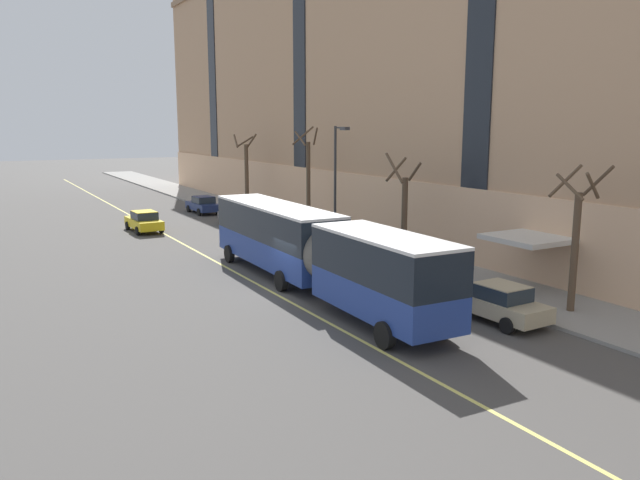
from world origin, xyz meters
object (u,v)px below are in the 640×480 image
(taxi_cab, at_px, (144,221))
(street_tree_near_corner, at_px, (576,237))
(parked_car_darkgray_3, at_px, (238,216))
(fire_hydrant, at_px, (253,216))
(city_bus, at_px, (311,247))
(street_tree_far_uptown, at_px, (308,180))
(street_lamp, at_px, (337,175))
(street_tree_far_downtown, at_px, (246,173))
(parked_car_navy_0, at_px, (203,205))
(parked_car_green_5, at_px, (292,233))
(parked_car_green_1, at_px, (344,250))
(parked_car_champagne_4, at_px, (498,302))
(street_tree_mid_block, at_px, (404,209))

(taxi_cab, distance_m, street_tree_near_corner, 31.44)
(parked_car_darkgray_3, height_order, fire_hydrant, parked_car_darkgray_3)
(city_bus, bearing_deg, street_tree_far_uptown, 62.30)
(taxi_cab, relative_size, street_lamp, 0.59)
(city_bus, height_order, street_tree_near_corner, street_tree_near_corner)
(taxi_cab, bearing_deg, street_tree_far_downtown, 26.84)
(parked_car_navy_0, bearing_deg, taxi_cab, -133.90)
(parked_car_darkgray_3, relative_size, parked_car_green_5, 1.01)
(city_bus, distance_m, street_tree_near_corner, 11.56)
(parked_car_green_1, distance_m, street_tree_far_uptown, 11.23)
(street_tree_near_corner, bearing_deg, street_lamp, 95.45)
(city_bus, bearing_deg, street_lamp, 52.43)
(parked_car_green_5, distance_m, taxi_cab, 12.43)
(parked_car_champagne_4, bearing_deg, street_tree_near_corner, -12.72)
(parked_car_champagne_4, bearing_deg, parked_car_green_1, 89.29)
(street_tree_far_downtown, bearing_deg, street_tree_far_uptown, -89.98)
(street_tree_far_uptown, relative_size, street_lamp, 1.00)
(parked_car_green_1, height_order, parked_car_champagne_4, same)
(fire_hydrant, bearing_deg, street_tree_far_uptown, -75.99)
(parked_car_champagne_4, bearing_deg, city_bus, 119.52)
(street_tree_far_uptown, bearing_deg, parked_car_navy_0, 103.99)
(parked_car_darkgray_3, distance_m, street_lamp, 12.74)
(parked_car_green_1, relative_size, street_tree_near_corner, 0.69)
(parked_car_green_1, xyz_separation_m, street_tree_near_corner, (3.27, -12.92, 2.49))
(street_tree_near_corner, distance_m, fire_hydrant, 29.96)
(parked_car_navy_0, bearing_deg, street_tree_near_corner, -84.66)
(parked_car_darkgray_3, xyz_separation_m, street_lamp, (1.83, -11.97, 3.97))
(parked_car_champagne_4, distance_m, street_tree_near_corner, 4.30)
(city_bus, distance_m, parked_car_navy_0, 28.75)
(parked_car_darkgray_3, xyz_separation_m, taxi_cab, (-7.11, 1.01, -0.00))
(street_tree_near_corner, distance_m, street_lamp, 16.68)
(street_tree_mid_block, bearing_deg, parked_car_darkgray_3, 101.18)
(city_bus, bearing_deg, parked_car_green_5, 67.74)
(parked_car_navy_0, relative_size, parked_car_darkgray_3, 0.99)
(parked_car_green_5, relative_size, street_tree_mid_block, 0.72)
(parked_car_darkgray_3, xyz_separation_m, street_tree_near_corner, (3.41, -28.51, 2.49))
(street_tree_mid_block, distance_m, street_tree_far_downtown, 23.20)
(parked_car_green_5, relative_size, taxi_cab, 0.99)
(parked_car_champagne_4, relative_size, street_tree_near_corner, 0.72)
(street_tree_far_uptown, xyz_separation_m, street_lamp, (-1.54, -6.68, 0.85))
(street_tree_far_downtown, xyz_separation_m, street_lamp, (-1.53, -18.28, 1.09))
(street_tree_far_uptown, bearing_deg, street_tree_mid_block, -90.14)
(parked_car_darkgray_3, relative_size, fire_hydrant, 6.22)
(parked_car_navy_0, xyz_separation_m, street_tree_mid_block, (3.37, -25.24, 2.29))
(city_bus, height_order, parked_car_green_1, city_bus)
(parked_car_champagne_4, distance_m, street_tree_mid_block, 11.59)
(street_tree_mid_block, bearing_deg, parked_car_green_5, 112.71)
(city_bus, height_order, parked_car_darkgray_3, city_bus)
(parked_car_navy_0, bearing_deg, street_tree_mid_block, -82.38)
(parked_car_navy_0, height_order, parked_car_champagne_4, same)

